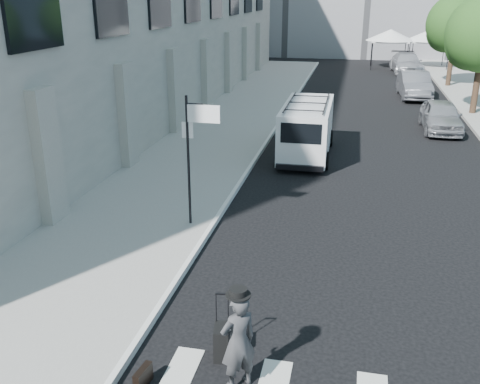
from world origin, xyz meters
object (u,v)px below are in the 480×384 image
at_px(suitcase, 222,342).
at_px(parked_car_c, 406,63).
at_px(briefcase, 143,377).
at_px(cargo_van, 307,128).
at_px(parked_car_b, 414,85).
at_px(businessman, 238,342).
at_px(parked_car_a, 441,116).

distance_m(suitcase, parked_car_c, 38.04).
distance_m(briefcase, cargo_van, 14.04).
distance_m(suitcase, parked_car_b, 27.16).
xyz_separation_m(businessman, parked_car_a, (5.46, 18.83, -0.15)).
xyz_separation_m(businessman, suitcase, (-0.45, 0.66, -0.54)).
bearing_deg(cargo_van, briefcase, -95.76).
distance_m(parked_car_a, parked_car_c, 19.43).
relative_size(businessman, parked_car_b, 0.36).
relative_size(suitcase, parked_car_b, 0.25).
xyz_separation_m(businessman, cargo_van, (-0.24, 13.61, 0.22)).
bearing_deg(businessman, briefcase, -28.07).
relative_size(briefcase, cargo_van, 0.08).
xyz_separation_m(businessman, parked_car_c, (5.28, 38.26, -0.08)).
distance_m(businessman, cargo_van, 13.61).
relative_size(briefcase, parked_car_a, 0.11).
distance_m(briefcase, suitcase, 1.48).
bearing_deg(suitcase, parked_car_c, 71.58).
xyz_separation_m(briefcase, parked_car_a, (6.98, 19.17, 0.53)).
bearing_deg(parked_car_a, cargo_van, -138.17).
relative_size(briefcase, parked_car_c, 0.08).
bearing_deg(cargo_van, parked_car_c, 76.90).
bearing_deg(suitcase, briefcase, -146.90).
height_order(businessman, briefcase, businessman).
xyz_separation_m(suitcase, parked_car_c, (5.72, 37.60, 0.46)).
height_order(businessman, parked_car_a, businessman).
height_order(parked_car_a, parked_car_b, parked_car_b).
xyz_separation_m(suitcase, parked_car_b, (5.41, 26.61, 0.46)).
relative_size(suitcase, parked_car_c, 0.22).
height_order(briefcase, parked_car_c, parked_car_c).
bearing_deg(suitcase, parked_car_a, 62.22).
relative_size(cargo_van, parked_car_c, 1.02).
bearing_deg(parked_car_b, businessman, -103.29).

